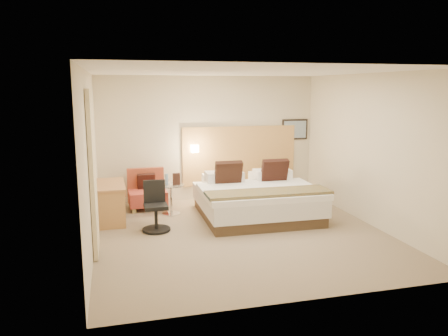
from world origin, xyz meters
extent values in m
cube|color=#776650|center=(0.00, 0.00, -0.01)|extent=(4.80, 5.00, 0.02)
cube|color=white|center=(0.00, 0.00, 2.71)|extent=(4.80, 5.00, 0.02)
cube|color=beige|center=(0.00, 2.51, 1.35)|extent=(4.80, 0.02, 2.70)
cube|color=beige|center=(0.00, -2.51, 1.35)|extent=(4.80, 0.02, 2.70)
cube|color=beige|center=(-2.41, 0.00, 1.35)|extent=(0.02, 5.00, 2.70)
cube|color=beige|center=(2.41, 0.00, 1.35)|extent=(0.02, 5.00, 2.70)
cube|color=#BB8849|center=(0.70, 2.47, 0.95)|extent=(2.60, 0.04, 1.30)
cube|color=black|center=(2.02, 2.48, 1.50)|extent=(0.62, 0.03, 0.47)
cube|color=#758DA2|center=(2.02, 2.46, 1.50)|extent=(0.54, 0.01, 0.39)
cylinder|color=silver|center=(-0.35, 2.42, 1.15)|extent=(0.02, 0.12, 0.02)
cube|color=#FDEBC5|center=(-0.35, 2.36, 1.15)|extent=(0.15, 0.15, 0.15)
cube|color=beige|center=(-2.36, -0.25, 1.22)|extent=(0.06, 0.90, 2.42)
cylinder|color=#89AFD5|center=(-1.07, 1.47, 0.69)|extent=(0.07, 0.07, 0.21)
cube|color=#371D16|center=(-0.89, 1.40, 0.70)|extent=(0.14, 0.06, 0.23)
cube|color=#433121|center=(0.56, 0.89, 0.09)|extent=(2.07, 2.07, 0.19)
cube|color=silver|center=(0.56, 0.89, 0.35)|extent=(2.14, 2.14, 0.32)
cube|color=white|center=(0.56, 0.59, 0.56)|extent=(2.19, 1.55, 0.11)
cube|color=white|center=(0.07, 1.67, 0.60)|extent=(0.74, 0.41, 0.19)
cube|color=white|center=(1.08, 1.66, 0.60)|extent=(0.74, 0.41, 0.19)
cube|color=silver|center=(0.06, 1.40, 0.71)|extent=(0.74, 0.41, 0.19)
cube|color=white|center=(1.08, 1.38, 0.71)|extent=(0.74, 0.41, 0.19)
cube|color=black|center=(0.09, 1.19, 0.79)|extent=(0.53, 0.29, 0.54)
cube|color=black|center=(1.04, 1.17, 0.79)|extent=(0.53, 0.29, 0.54)
cube|color=#B07824|center=(0.55, 0.17, 0.64)|extent=(2.22, 0.61, 0.05)
cube|color=tan|center=(-1.71, 1.68, 0.05)|extent=(0.08, 0.08, 0.09)
cube|color=#AF7152|center=(-1.10, 1.70, 0.05)|extent=(0.08, 0.08, 0.09)
cube|color=#985E47|center=(-1.72, 2.21, 0.05)|extent=(0.08, 0.08, 0.09)
cube|color=#9F6A4B|center=(-1.12, 2.23, 0.05)|extent=(0.08, 0.08, 0.09)
cube|color=#A6392C|center=(-1.41, 1.96, 0.24)|extent=(0.78, 0.69, 0.28)
cube|color=#994129|center=(-1.42, 2.23, 0.59)|extent=(0.76, 0.14, 0.42)
cube|color=black|center=(-1.42, 2.13, 0.52)|extent=(0.36, 0.19, 0.37)
cylinder|color=silver|center=(-1.00, 1.43, 0.01)|extent=(0.39, 0.39, 0.02)
cylinder|color=silver|center=(-1.00, 1.43, 0.30)|extent=(0.05, 0.05, 0.55)
cylinder|color=white|center=(-1.00, 1.43, 0.58)|extent=(0.57, 0.57, 0.01)
cube|color=#A67041|center=(-2.14, 1.27, 0.69)|extent=(0.54, 1.14, 0.04)
cube|color=#B07D45|center=(-2.13, 0.74, 0.34)|extent=(0.47, 0.05, 0.67)
cube|color=tan|center=(-2.15, 1.80, 0.34)|extent=(0.47, 0.05, 0.67)
cube|color=#BF7A4A|center=(-2.09, 1.27, 0.61)|extent=(0.44, 1.07, 0.09)
cylinder|color=black|center=(-1.39, 0.46, 0.03)|extent=(0.49, 0.49, 0.04)
cylinder|color=black|center=(-1.39, 0.46, 0.23)|extent=(0.06, 0.06, 0.37)
cube|color=black|center=(-1.39, 0.46, 0.44)|extent=(0.40, 0.40, 0.07)
cube|color=black|center=(-1.39, 0.64, 0.67)|extent=(0.37, 0.05, 0.39)
camera|label=1|loc=(-2.05, -6.84, 2.44)|focal=35.00mm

